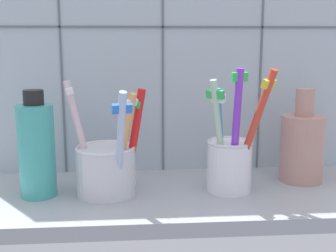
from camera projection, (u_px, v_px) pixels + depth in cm
name	position (u px, v px, depth cm)	size (l,w,h in cm)	color
counter_slab	(168.00, 198.00, 63.01)	(64.00, 22.00, 2.00)	#9EA3A8
tile_wall_back	(162.00, 45.00, 70.55)	(64.00, 2.20, 45.00)	#B2C1CC
toothbrush_cup_left	(107.00, 165.00, 61.57)	(11.31, 11.61, 16.12)	silver
toothbrush_cup_right	(230.00, 158.00, 62.54)	(8.91, 9.64, 17.91)	white
ceramic_vase	(302.00, 145.00, 66.90)	(6.57, 6.57, 14.27)	tan
soap_bottle	(37.00, 148.00, 60.49)	(5.00, 5.00, 14.84)	#41ADA6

